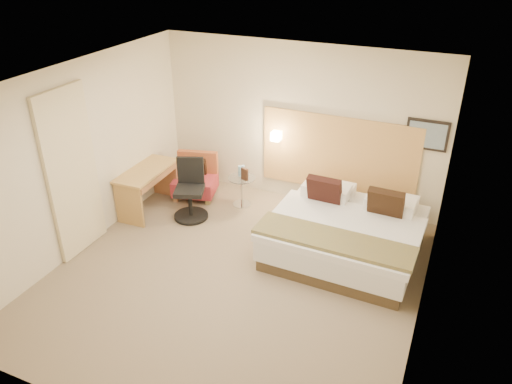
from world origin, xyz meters
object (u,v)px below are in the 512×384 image
at_px(lounge_chair, 196,179).
at_px(desk, 148,178).
at_px(desk_chair, 190,194).
at_px(side_table, 242,190).
at_px(bed, 346,232).

relative_size(lounge_chair, desk, 0.71).
distance_m(desk, desk_chair, 0.77).
bearing_deg(lounge_chair, desk, -120.45).
distance_m(side_table, desk, 1.58).
height_order(desk, desk_chair, desk_chair).
bearing_deg(bed, lounge_chair, 166.81).
bearing_deg(bed, side_table, 161.46).
xyz_separation_m(bed, desk, (-3.34, -0.09, 0.25)).
bearing_deg(desk_chair, bed, 0.31).
relative_size(side_table, desk_chair, 0.59).
bearing_deg(desk_chair, lounge_chair, 113.46).
xyz_separation_m(side_table, desk, (-1.35, -0.75, 0.29)).
bearing_deg(side_table, desk, -150.95).
relative_size(bed, side_table, 3.70).
xyz_separation_m(lounge_chair, side_table, (0.91, -0.01, -0.01)).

